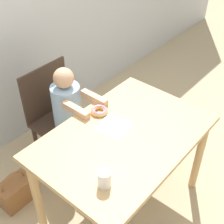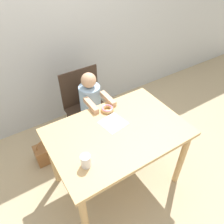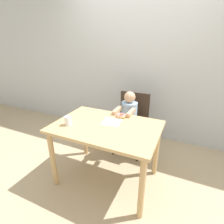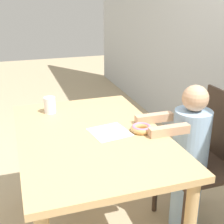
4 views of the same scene
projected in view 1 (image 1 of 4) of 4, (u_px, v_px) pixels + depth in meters
name	position (u px, v px, depth m)	size (l,w,h in m)	color
ground_plane	(122.00, 203.00, 2.52)	(12.00, 12.00, 0.00)	tan
dining_table	(124.00, 146.00, 2.12)	(1.18, 0.80, 0.76)	tan
chair	(59.00, 116.00, 2.63)	(0.46, 0.42, 0.92)	#38281E
child_figure	(69.00, 121.00, 2.55)	(0.24, 0.45, 1.00)	#99BCE0
donut	(99.00, 111.00, 2.22)	(0.12, 0.12, 0.04)	tan
napkin	(114.00, 126.00, 2.12)	(0.23, 0.23, 0.00)	white
handbag	(16.00, 191.00, 2.48)	(0.27, 0.17, 0.33)	brown
cup	(104.00, 179.00, 1.70)	(0.08, 0.08, 0.11)	white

